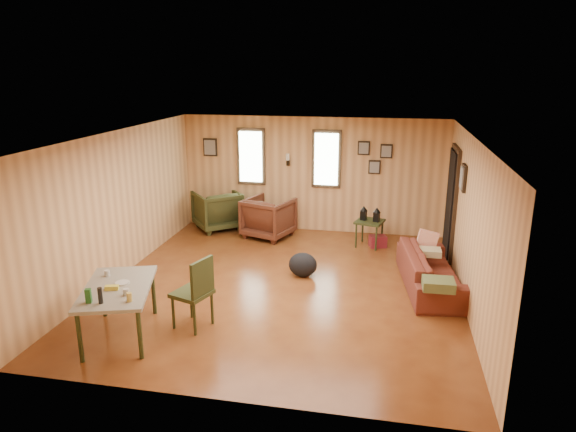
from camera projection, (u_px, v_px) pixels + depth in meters
name	position (u px, v px, depth m)	size (l,w,h in m)	color
room	(297.00, 209.00, 8.11)	(5.54, 6.04, 2.44)	brown
sofa	(431.00, 264.00, 8.05)	(2.03, 0.59, 0.79)	maroon
recliner_brown	(269.00, 216.00, 10.46)	(0.88, 0.82, 0.90)	#4E2517
recliner_green	(217.00, 208.00, 11.00)	(0.88, 0.83, 0.91)	#323618
end_table	(256.00, 215.00, 10.64)	(0.66, 0.62, 0.72)	#2C3618
side_table	(370.00, 219.00, 9.89)	(0.61, 0.61, 0.80)	#2C3618
cooler	(378.00, 241.00, 9.97)	(0.37, 0.31, 0.22)	maroon
backpack	(303.00, 265.00, 8.54)	(0.58, 0.51, 0.41)	black
sofa_pillows	(433.00, 263.00, 7.77)	(0.47, 1.84, 0.38)	#4E5932
dining_table	(117.00, 291.00, 6.51)	(1.19, 1.54, 0.89)	gray
dining_chair	(196.00, 289.00, 6.75)	(0.57, 0.57, 1.00)	#323618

